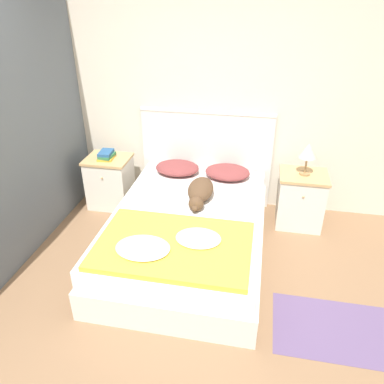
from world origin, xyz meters
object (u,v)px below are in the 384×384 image
(table_lamp, at_px, (308,152))
(pillow_right, at_px, (228,172))
(nightstand_left, at_px, (110,182))
(dog, at_px, (200,191))
(nightstand_right, at_px, (300,199))
(book_stack, at_px, (106,155))
(bed, at_px, (188,233))
(pillow_left, at_px, (177,168))

(table_lamp, bearing_deg, pillow_right, 176.40)
(nightstand_left, xyz_separation_m, dog, (1.17, -0.49, 0.26))
(nightstand_right, xyz_separation_m, book_stack, (-2.20, -0.02, 0.35))
(nightstand_left, bearing_deg, table_lamp, -0.06)
(bed, bearing_deg, pillow_right, 70.28)
(bed, distance_m, dog, 0.43)
(pillow_right, bearing_deg, dog, -111.59)
(nightstand_right, distance_m, dog, 1.17)
(pillow_left, xyz_separation_m, table_lamp, (1.39, -0.05, 0.33))
(book_stack, bearing_deg, pillow_left, 4.82)
(bed, xyz_separation_m, table_lamp, (1.10, 0.75, 0.64))
(nightstand_left, xyz_separation_m, pillow_left, (0.81, 0.05, 0.23))
(pillow_right, bearing_deg, nightstand_left, -177.98)
(nightstand_right, relative_size, pillow_right, 1.24)
(nightstand_right, relative_size, dog, 0.97)
(pillow_left, height_order, book_stack, book_stack)
(dog, bearing_deg, nightstand_left, 157.35)
(nightstand_left, height_order, nightstand_right, same)
(pillow_left, relative_size, pillow_right, 1.00)
(nightstand_right, xyz_separation_m, pillow_right, (-0.81, 0.05, 0.23))
(pillow_right, distance_m, table_lamp, 0.88)
(bed, height_order, pillow_left, pillow_left)
(pillow_left, bearing_deg, table_lamp, -2.11)
(nightstand_right, xyz_separation_m, pillow_left, (-1.39, 0.05, 0.23))
(nightstand_right, bearing_deg, nightstand_left, 180.00)
(nightstand_left, relative_size, pillow_right, 1.24)
(bed, height_order, table_lamp, table_lamp)
(nightstand_right, bearing_deg, bed, -145.74)
(bed, xyz_separation_m, pillow_left, (-0.29, 0.80, 0.31))
(nightstand_right, bearing_deg, pillow_right, 176.56)
(pillow_left, bearing_deg, pillow_right, 0.00)
(pillow_right, bearing_deg, nightstand_right, -3.44)
(pillow_left, xyz_separation_m, dog, (0.36, -0.54, 0.02))
(pillow_left, bearing_deg, book_stack, -175.18)
(book_stack, bearing_deg, dog, -21.81)
(nightstand_right, relative_size, table_lamp, 1.77)
(pillow_right, height_order, table_lamp, table_lamp)
(bed, height_order, nightstand_left, nightstand_left)
(nightstand_right, distance_m, table_lamp, 0.56)
(book_stack, relative_size, table_lamp, 0.63)
(pillow_right, relative_size, book_stack, 2.28)
(pillow_left, xyz_separation_m, book_stack, (-0.81, -0.07, 0.12))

